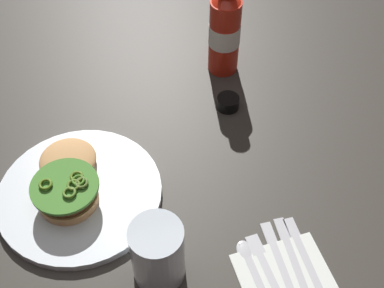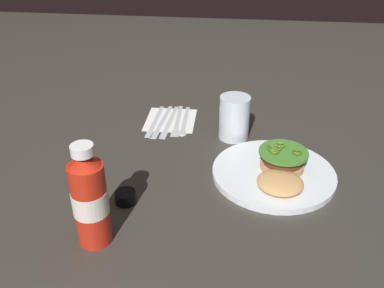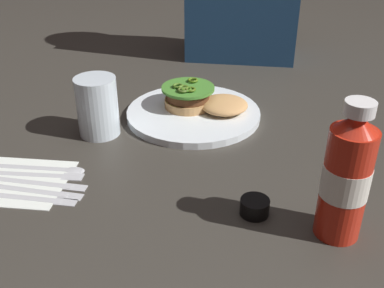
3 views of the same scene
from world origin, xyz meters
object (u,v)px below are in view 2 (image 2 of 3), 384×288
object	(u,v)px
butter_knife	(161,122)
steak_knife	(169,123)
napkin	(171,120)
water_glass	(234,118)
fork_utensil	(177,122)
table_knife	(154,122)
spoon_utensil	(184,124)
burger_sandwich	(282,167)
condiment_cup	(126,197)
ketchup_bottle	(90,199)
dinner_plate	(273,173)

from	to	relation	value
butter_knife	steak_knife	size ratio (longest dim) A/B	1.02
napkin	water_glass	bearing A→B (deg)	67.46
fork_utensil	table_knife	bearing A→B (deg)	-82.89
butter_knife	spoon_utensil	distance (m)	0.07
butter_knife	spoon_utensil	size ratio (longest dim) A/B	1.12
napkin	burger_sandwich	bearing A→B (deg)	48.69
spoon_utensil	steak_knife	bearing A→B (deg)	-92.15
water_glass	condiment_cup	size ratio (longest dim) A/B	2.63
burger_sandwich	condiment_cup	bearing A→B (deg)	-69.35
burger_sandwich	water_glass	bearing A→B (deg)	-148.39
water_glass	condiment_cup	xyz separation A→B (m)	(0.32, -0.22, -0.05)
butter_knife	table_knife	bearing A→B (deg)	-90.48
spoon_utensil	ketchup_bottle	bearing A→B (deg)	-11.76
butter_knife	steak_knife	world-z (taller)	same
burger_sandwich	ketchup_bottle	size ratio (longest dim) A/B	0.91
table_knife	butter_knife	size ratio (longest dim) A/B	0.95
napkin	steak_knife	xyz separation A→B (m)	(0.03, -0.00, 0.00)
burger_sandwich	butter_knife	bearing A→B (deg)	-126.29
water_glass	fork_utensil	xyz separation A→B (m)	(-0.06, -0.17, -0.05)
napkin	steak_knife	bearing A→B (deg)	-2.14
dinner_plate	spoon_utensil	world-z (taller)	dinner_plate
steak_knife	fork_utensil	world-z (taller)	same
table_knife	spoon_utensil	size ratio (longest dim) A/B	1.07
burger_sandwich	fork_utensil	bearing A→B (deg)	-131.46
napkin	fork_utensil	bearing A→B (deg)	50.60
ketchup_bottle	water_glass	world-z (taller)	ketchup_bottle
condiment_cup	butter_knife	bearing A→B (deg)	178.98
water_glass	condiment_cup	world-z (taller)	water_glass
condiment_cup	napkin	bearing A→B (deg)	175.68
napkin	butter_knife	bearing A→B (deg)	-40.79
water_glass	napkin	distance (m)	0.21
spoon_utensil	dinner_plate	bearing A→B (deg)	47.20
condiment_cup	table_knife	bearing A→B (deg)	-177.86
dinner_plate	napkin	size ratio (longest dim) A/B	1.88
table_knife	burger_sandwich	bearing A→B (deg)	55.31
ketchup_bottle	spoon_utensil	distance (m)	0.50
ketchup_bottle	table_knife	distance (m)	0.49
dinner_plate	spoon_utensil	distance (m)	0.33
ketchup_bottle	napkin	size ratio (longest dim) A/B	1.37
condiment_cup	napkin	world-z (taller)	condiment_cup
butter_knife	burger_sandwich	bearing A→B (deg)	53.71
spoon_utensil	table_knife	bearing A→B (deg)	-90.69
burger_sandwich	napkin	world-z (taller)	burger_sandwich
steak_knife	spoon_utensil	world-z (taller)	same
water_glass	steak_knife	bearing A→B (deg)	-105.34
dinner_plate	table_knife	bearing A→B (deg)	-124.42
napkin	butter_knife	distance (m)	0.04
table_knife	dinner_plate	bearing A→B (deg)	55.58
burger_sandwich	spoon_utensil	bearing A→B (deg)	-132.64
dinner_plate	fork_utensil	xyz separation A→B (m)	(-0.24, -0.27, -0.00)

